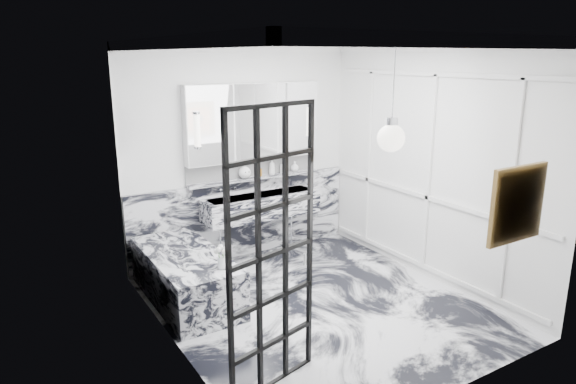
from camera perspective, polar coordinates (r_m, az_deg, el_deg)
floor at (r=5.78m, az=3.39°, el=-12.44°), size 3.60×3.60×0.00m
ceiling at (r=5.14m, az=3.88°, el=16.53°), size 3.60×3.60×0.00m
wall_back at (r=6.80m, az=-5.17°, el=4.24°), size 3.60×0.00×3.60m
wall_front at (r=4.01m, az=18.62°, el=-4.09°), size 3.60×0.00×3.60m
wall_left at (r=4.58m, az=-12.98°, el=-1.35°), size 0.00×3.60×3.60m
wall_right at (r=6.32m, az=15.58°, el=2.94°), size 0.00×3.60×3.60m
marble_clad_back at (r=6.99m, az=-4.91°, el=-2.85°), size 3.18×0.05×1.05m
marble_clad_left at (r=4.60m, az=-12.76°, el=-2.04°), size 0.02×3.56×2.68m
panel_molding at (r=6.33m, az=15.39°, el=2.04°), size 0.03×3.40×2.30m
soap_bottle_a at (r=6.95m, az=-1.79°, el=2.82°), size 0.10×0.10×0.21m
soap_bottle_b at (r=7.05m, az=-0.44°, el=2.85°), size 0.10×0.10×0.18m
soap_bottle_c at (r=7.14m, az=0.75°, el=2.87°), size 0.15×0.15×0.14m
face_pot at (r=6.76m, az=-4.84°, el=2.16°), size 0.16×0.16×0.16m
amber_bottle at (r=6.88m, az=-3.07°, el=2.19°), size 0.04×0.04×0.10m
flower_vase at (r=5.32m, az=-7.40°, el=-7.78°), size 0.08×0.08×0.12m
crittall_door at (r=4.03m, az=-1.75°, el=-6.93°), size 0.86×0.26×2.31m
artwork at (r=4.57m, az=24.14°, el=-1.24°), size 0.54×0.05×0.54m
pendant_light at (r=4.32m, az=11.39°, el=5.88°), size 0.23×0.23×0.23m
trough_sink at (r=6.81m, az=-2.98°, el=-1.50°), size 1.60×0.45×0.30m
ledge at (r=6.87m, az=-3.68°, el=1.56°), size 1.90×0.14×0.04m
subway_tile at (r=6.89m, az=-3.95°, el=2.75°), size 1.90×0.03×0.23m
mirror_cabinet at (r=6.74m, az=-3.81°, el=7.79°), size 1.90×0.16×1.00m
sconce_left at (r=6.32m, az=-10.03°, el=6.75°), size 0.07×0.07×0.40m
sconce_right at (r=7.08m, az=2.49°, el=7.83°), size 0.07×0.07×0.40m
bathtub at (r=5.89m, az=-11.27°, el=-9.19°), size 0.75×1.65×0.55m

